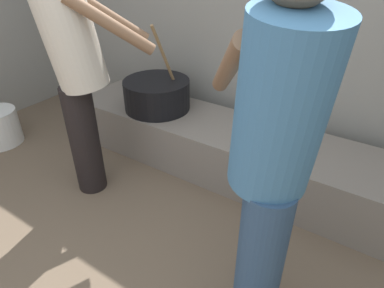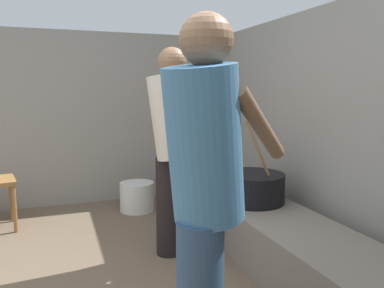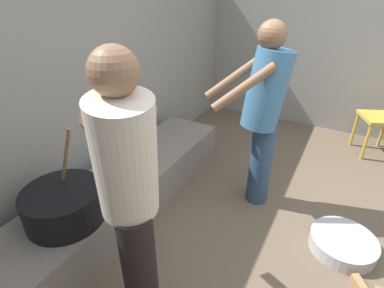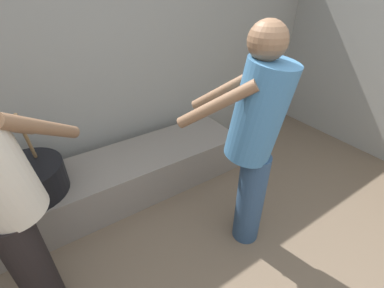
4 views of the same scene
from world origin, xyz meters
TOP-DOWN VIEW (x-y plane):
  - block_enclosure_rear at (0.00, 2.26)m, footprint 5.46×0.20m
  - hearth_ledge at (-0.22, 1.74)m, footprint 2.57×0.60m
  - cooking_pot_main at (-0.79, 1.71)m, footprint 0.53×0.53m
  - cook_in_blue_shirt at (0.51, 0.76)m, footprint 0.65×0.72m
  - cook_in_cream_shirt at (-0.86, 1.04)m, footprint 0.69×0.71m

SIDE VIEW (x-z plane):
  - hearth_ledge at x=-0.22m, z-range 0.00..0.38m
  - cooking_pot_main at x=-0.79m, z-range 0.16..0.85m
  - cook_in_blue_shirt at x=0.51m, z-range 0.12..1.73m
  - cook_in_cream_shirt at x=-0.86m, z-range 0.12..1.74m
  - block_enclosure_rear at x=0.00m, z-range 0.00..1.95m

